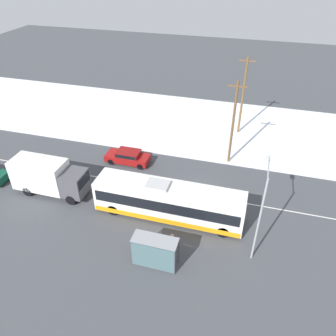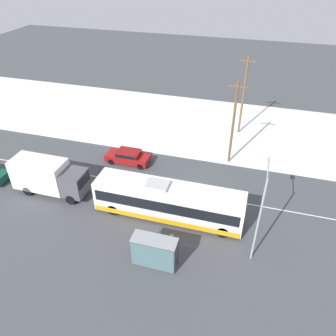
{
  "view_description": "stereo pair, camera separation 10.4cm",
  "coord_description": "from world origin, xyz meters",
  "px_view_note": "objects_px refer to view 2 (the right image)",
  "views": [
    {
      "loc": [
        3.95,
        -22.8,
        18.78
      ],
      "look_at": [
        -2.97,
        1.42,
        1.4
      ],
      "focal_mm": 35.0,
      "sensor_mm": 36.0,
      "label": 1
    },
    {
      "loc": [
        4.05,
        -22.78,
        18.78
      ],
      "look_at": [
        -2.97,
        1.42,
        1.4
      ],
      "focal_mm": 35.0,
      "sensor_mm": 36.0,
      "label": 2
    }
  ],
  "objects_px": {
    "sedan_car": "(128,156)",
    "bus_shelter": "(153,250)",
    "pedestrian_at_stop": "(171,241)",
    "city_bus": "(168,201)",
    "utility_pole_snowlot": "(243,96)",
    "box_truck": "(48,176)",
    "utility_pole_roadside": "(233,123)",
    "streetlamp": "(261,204)"
  },
  "relations": [
    {
      "from": "bus_shelter",
      "to": "utility_pole_roadside",
      "type": "xyz_separation_m",
      "value": [
        3.28,
        14.76,
        2.84
      ]
    },
    {
      "from": "pedestrian_at_stop",
      "to": "bus_shelter",
      "type": "relative_size",
      "value": 0.56
    },
    {
      "from": "sedan_car",
      "to": "bus_shelter",
      "type": "height_order",
      "value": "bus_shelter"
    },
    {
      "from": "box_truck",
      "to": "utility_pole_snowlot",
      "type": "height_order",
      "value": "utility_pole_snowlot"
    },
    {
      "from": "pedestrian_at_stop",
      "to": "sedan_car",
      "type": "bearing_deg",
      "value": 126.25
    },
    {
      "from": "sedan_car",
      "to": "pedestrian_at_stop",
      "type": "bearing_deg",
      "value": 126.25
    },
    {
      "from": "city_bus",
      "to": "bus_shelter",
      "type": "bearing_deg",
      "value": -84.93
    },
    {
      "from": "pedestrian_at_stop",
      "to": "streetlamp",
      "type": "relative_size",
      "value": 0.25
    },
    {
      "from": "utility_pole_roadside",
      "to": "utility_pole_snowlot",
      "type": "distance_m",
      "value": 6.71
    },
    {
      "from": "bus_shelter",
      "to": "utility_pole_snowlot",
      "type": "distance_m",
      "value": 21.97
    },
    {
      "from": "pedestrian_at_stop",
      "to": "utility_pole_snowlot",
      "type": "relative_size",
      "value": 0.19
    },
    {
      "from": "box_truck",
      "to": "streetlamp",
      "type": "distance_m",
      "value": 18.4
    },
    {
      "from": "bus_shelter",
      "to": "utility_pole_roadside",
      "type": "distance_m",
      "value": 15.39
    },
    {
      "from": "city_bus",
      "to": "utility_pole_roadside",
      "type": "distance_m",
      "value": 10.61
    },
    {
      "from": "pedestrian_at_stop",
      "to": "utility_pole_roadside",
      "type": "distance_m",
      "value": 13.79
    },
    {
      "from": "sedan_car",
      "to": "streetlamp",
      "type": "xyz_separation_m",
      "value": [
        13.15,
        -8.51,
        3.82
      ]
    },
    {
      "from": "utility_pole_snowlot",
      "to": "pedestrian_at_stop",
      "type": "bearing_deg",
      "value": -97.93
    },
    {
      "from": "sedan_car",
      "to": "bus_shelter",
      "type": "distance_m",
      "value": 13.59
    },
    {
      "from": "box_truck",
      "to": "utility_pole_snowlot",
      "type": "xyz_separation_m",
      "value": [
        15.14,
        16.08,
        2.95
      ]
    },
    {
      "from": "sedan_car",
      "to": "utility_pole_snowlot",
      "type": "height_order",
      "value": "utility_pole_snowlot"
    },
    {
      "from": "sedan_car",
      "to": "bus_shelter",
      "type": "relative_size",
      "value": 1.42
    },
    {
      "from": "city_bus",
      "to": "streetlamp",
      "type": "relative_size",
      "value": 1.71
    },
    {
      "from": "box_truck",
      "to": "bus_shelter",
      "type": "relative_size",
      "value": 2.14
    },
    {
      "from": "box_truck",
      "to": "utility_pole_roadside",
      "type": "height_order",
      "value": "utility_pole_roadside"
    },
    {
      "from": "streetlamp",
      "to": "utility_pole_roadside",
      "type": "height_order",
      "value": "utility_pole_roadside"
    },
    {
      "from": "utility_pole_roadside",
      "to": "utility_pole_snowlot",
      "type": "xyz_separation_m",
      "value": [
        0.29,
        6.7,
        0.2
      ]
    },
    {
      "from": "sedan_car",
      "to": "pedestrian_at_stop",
      "type": "height_order",
      "value": "pedestrian_at_stop"
    },
    {
      "from": "bus_shelter",
      "to": "utility_pole_snowlot",
      "type": "height_order",
      "value": "utility_pole_snowlot"
    },
    {
      "from": "box_truck",
      "to": "utility_pole_snowlot",
      "type": "relative_size",
      "value": 0.74
    },
    {
      "from": "box_truck",
      "to": "pedestrian_at_stop",
      "type": "relative_size",
      "value": 3.86
    },
    {
      "from": "sedan_car",
      "to": "pedestrian_at_stop",
      "type": "xyz_separation_m",
      "value": [
        7.47,
        -10.18,
        0.31
      ]
    },
    {
      "from": "sedan_car",
      "to": "streetlamp",
      "type": "relative_size",
      "value": 0.63
    },
    {
      "from": "utility_pole_snowlot",
      "to": "bus_shelter",
      "type": "bearing_deg",
      "value": -99.45
    },
    {
      "from": "pedestrian_at_stop",
      "to": "bus_shelter",
      "type": "xyz_separation_m",
      "value": [
        -0.81,
        -1.64,
        0.61
      ]
    },
    {
      "from": "sedan_car",
      "to": "streetlamp",
      "type": "height_order",
      "value": "streetlamp"
    },
    {
      "from": "city_bus",
      "to": "utility_pole_snowlot",
      "type": "bearing_deg",
      "value": 75.96
    },
    {
      "from": "utility_pole_roadside",
      "to": "city_bus",
      "type": "bearing_deg",
      "value": -111.62
    },
    {
      "from": "city_bus",
      "to": "box_truck",
      "type": "bearing_deg",
      "value": 179.52
    },
    {
      "from": "pedestrian_at_stop",
      "to": "utility_pole_snowlot",
      "type": "height_order",
      "value": "utility_pole_snowlot"
    },
    {
      "from": "utility_pole_snowlot",
      "to": "streetlamp",
      "type": "bearing_deg",
      "value": -80.86
    },
    {
      "from": "city_bus",
      "to": "streetlamp",
      "type": "height_order",
      "value": "streetlamp"
    },
    {
      "from": "sedan_car",
      "to": "streetlamp",
      "type": "bearing_deg",
      "value": 147.08
    }
  ]
}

